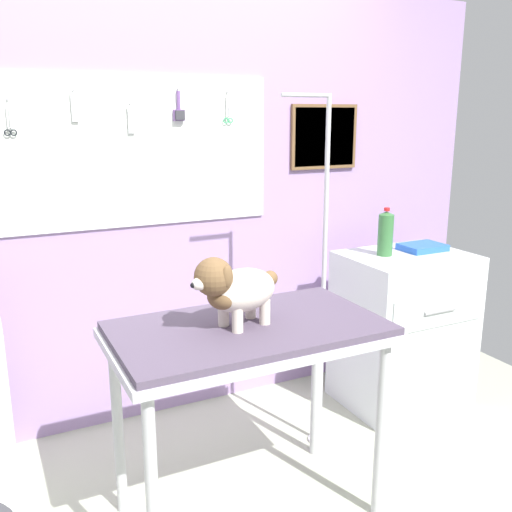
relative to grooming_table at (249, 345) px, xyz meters
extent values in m
cube|color=#9D7EB2|center=(-0.02, 1.01, 0.40)|extent=(4.00, 0.06, 2.30)
cube|color=white|center=(-0.19, 0.97, 0.69)|extent=(1.48, 0.02, 0.74)
cylinder|color=gray|center=(-0.72, 0.96, 0.94)|extent=(0.01, 0.02, 0.01)
cube|color=silver|center=(-0.73, 0.95, 0.87)|extent=(0.01, 0.00, 0.11)
cube|color=silver|center=(-0.71, 0.95, 0.87)|extent=(0.01, 0.00, 0.11)
torus|color=black|center=(-0.73, 0.95, 0.79)|extent=(0.03, 0.01, 0.03)
torus|color=black|center=(-0.71, 0.95, 0.79)|extent=(0.03, 0.01, 0.03)
cylinder|color=gray|center=(-0.43, 0.96, 0.98)|extent=(0.01, 0.02, 0.01)
cube|color=silver|center=(-0.43, 0.95, 0.90)|extent=(0.03, 0.01, 0.13)
cylinder|color=gray|center=(-0.17, 0.96, 0.92)|extent=(0.01, 0.02, 0.01)
cube|color=silver|center=(-0.17, 0.95, 0.85)|extent=(0.03, 0.01, 0.13)
cylinder|color=gray|center=(0.07, 0.96, 1.00)|extent=(0.01, 0.02, 0.01)
cylinder|color=#6D488A|center=(0.07, 0.95, 0.94)|extent=(0.02, 0.02, 0.09)
cube|color=#6D488A|center=(0.07, 0.95, 0.87)|extent=(0.06, 0.02, 0.06)
cube|color=#333338|center=(0.07, 0.94, 0.87)|extent=(0.05, 0.01, 0.05)
cylinder|color=gray|center=(0.34, 0.96, 0.98)|extent=(0.01, 0.02, 0.01)
cube|color=silver|center=(0.33, 0.95, 0.91)|extent=(0.01, 0.00, 0.11)
cube|color=silver|center=(0.35, 0.95, 0.91)|extent=(0.01, 0.00, 0.11)
torus|color=#379960|center=(0.33, 0.95, 0.84)|extent=(0.03, 0.01, 0.03)
torus|color=#379960|center=(0.35, 0.95, 0.84)|extent=(0.03, 0.01, 0.03)
cube|color=brown|center=(0.95, 0.97, 0.75)|extent=(0.43, 0.02, 0.37)
cube|color=#AB8153|center=(0.95, 0.96, 0.75)|extent=(0.40, 0.01, 0.33)
cylinder|color=#B7B7BC|center=(-0.47, -0.24, -0.36)|extent=(0.04, 0.04, 0.77)
cylinder|color=#B7B7BC|center=(0.47, -0.24, -0.36)|extent=(0.04, 0.04, 0.77)
cylinder|color=#B7B7BC|center=(-0.47, 0.24, -0.36)|extent=(0.04, 0.04, 0.77)
cylinder|color=#B7B7BC|center=(0.47, 0.24, -0.36)|extent=(0.04, 0.04, 0.77)
cube|color=#B7B7BC|center=(0.00, 0.00, 0.04)|extent=(1.07, 0.61, 0.03)
cube|color=#514458|center=(0.00, 0.00, 0.07)|extent=(1.03, 0.59, 0.03)
cylinder|color=#B7B7BC|center=(0.55, 0.32, -0.74)|extent=(0.11, 0.11, 0.01)
cylinder|color=#B7B7BC|center=(0.55, 0.32, 0.11)|extent=(0.02, 0.02, 1.71)
cylinder|color=#B7B7BC|center=(0.43, 0.32, 0.95)|extent=(0.24, 0.02, 0.02)
cylinder|color=beige|center=(-0.07, -0.05, 0.13)|extent=(0.04, 0.04, 0.10)
cylinder|color=beige|center=(-0.09, 0.03, 0.13)|extent=(0.04, 0.04, 0.10)
cylinder|color=beige|center=(0.06, -0.02, 0.13)|extent=(0.04, 0.04, 0.10)
cylinder|color=beige|center=(0.04, 0.06, 0.13)|extent=(0.04, 0.04, 0.10)
ellipsoid|color=beige|center=(-0.02, 0.01, 0.23)|extent=(0.32, 0.25, 0.16)
ellipsoid|color=brown|center=(-0.12, -0.02, 0.22)|extent=(0.13, 0.15, 0.09)
sphere|color=brown|center=(-0.15, -0.03, 0.30)|extent=(0.14, 0.14, 0.14)
ellipsoid|color=beige|center=(-0.21, -0.04, 0.29)|extent=(0.08, 0.07, 0.05)
sphere|color=black|center=(-0.24, -0.05, 0.29)|extent=(0.02, 0.02, 0.02)
ellipsoid|color=brown|center=(-0.12, -0.08, 0.32)|extent=(0.05, 0.04, 0.08)
ellipsoid|color=brown|center=(-0.15, 0.04, 0.32)|extent=(0.05, 0.04, 0.08)
sphere|color=brown|center=(0.11, 0.04, 0.25)|extent=(0.06, 0.06, 0.06)
cube|color=silver|center=(1.21, 0.49, -0.31)|extent=(0.68, 0.52, 0.87)
cube|color=silver|center=(1.21, 0.23, -0.12)|extent=(0.60, 0.01, 0.17)
cylinder|color=#99999E|center=(1.21, 0.22, -0.12)|extent=(0.20, 0.02, 0.02)
cylinder|color=#336A37|center=(1.08, 0.53, 0.24)|extent=(0.08, 0.08, 0.22)
cone|color=#336A37|center=(1.08, 0.53, 0.36)|extent=(0.08, 0.08, 0.02)
cylinder|color=red|center=(1.08, 0.53, 0.38)|extent=(0.03, 0.03, 0.02)
cube|color=blue|center=(1.35, 0.53, 0.14)|extent=(0.24, 0.18, 0.04)
camera|label=1|loc=(-0.89, -1.87, 0.88)|focal=40.06mm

